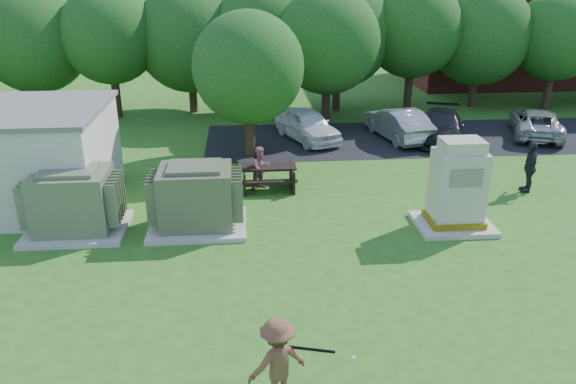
{
  "coord_description": "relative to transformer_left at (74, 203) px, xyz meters",
  "views": [
    {
      "loc": [
        -1.31,
        -11.64,
        7.68
      ],
      "look_at": [
        0.0,
        4.0,
        1.3
      ],
      "focal_mm": 35.0,
      "sensor_mm": 36.0,
      "label": 1
    }
  ],
  "objects": [
    {
      "name": "person_by_generator",
      "position": [
        12.16,
        -0.5,
        -0.08
      ],
      "size": [
        0.77,
        0.67,
        1.78
      ],
      "primitive_type": "imported",
      "rotation": [
        0.0,
        0.0,
        2.68
      ],
      "color": "#232127",
      "rests_on": "ground"
    },
    {
      "name": "tree_row",
      "position": [
        8.25,
        14.0,
        3.18
      ],
      "size": [
        41.3,
        13.3,
        7.3
      ],
      "color": "#47301E",
      "rests_on": "ground"
    },
    {
      "name": "ground",
      "position": [
        6.5,
        -4.5,
        -0.97
      ],
      "size": [
        120.0,
        120.0,
        0.0
      ],
      "primitive_type": "plane",
      "color": "#2D6619",
      "rests_on": "ground"
    },
    {
      "name": "parking_strip",
      "position": [
        13.5,
        9.0,
        -0.96
      ],
      "size": [
        20.0,
        6.0,
        0.01
      ],
      "primitive_type": "cube",
      "color": "#232326",
      "rests_on": "ground"
    },
    {
      "name": "car_dark",
      "position": [
        14.46,
        8.53,
        -0.3
      ],
      "size": [
        3.28,
        4.99,
        1.35
      ],
      "primitive_type": "imported",
      "rotation": [
        0.0,
        0.0,
        -0.33
      ],
      "color": "black",
      "rests_on": "ground"
    },
    {
      "name": "brick_building",
      "position": [
        24.5,
        22.5,
        3.03
      ],
      "size": [
        15.0,
        8.0,
        8.0
      ],
      "primitive_type": "cube",
      "color": "maroon",
      "rests_on": "ground"
    },
    {
      "name": "picnic_table",
      "position": [
        6.08,
        3.13,
        -0.43
      ],
      "size": [
        2.03,
        1.52,
        0.87
      ],
      "color": "black",
      "rests_on": "ground"
    },
    {
      "name": "generator_cabinet",
      "position": [
        11.71,
        -0.62,
        0.28
      ],
      "size": [
        2.35,
        1.92,
        2.86
      ],
      "color": "beige",
      "rests_on": "ground"
    },
    {
      "name": "transformer_left",
      "position": [
        0.0,
        0.0,
        0.0
      ],
      "size": [
        3.0,
        2.4,
        2.07
      ],
      "color": "beige",
      "rests_on": "ground"
    },
    {
      "name": "transformer_right",
      "position": [
        3.7,
        0.0,
        0.0
      ],
      "size": [
        3.0,
        2.4,
        2.07
      ],
      "color": "beige",
      "rests_on": "ground"
    },
    {
      "name": "batting_equipment",
      "position": [
        6.35,
        -7.85,
        0.19
      ],
      "size": [
        1.36,
        0.34,
        0.19
      ],
      "color": "black",
      "rests_on": "ground"
    },
    {
      "name": "car_silver_b",
      "position": [
        19.23,
        8.91,
        -0.33
      ],
      "size": [
        3.63,
        5.07,
        1.28
      ],
      "primitive_type": "imported",
      "rotation": [
        0.0,
        0.0,
        2.78
      ],
      "color": "#B2B3B7",
      "rests_on": "ground"
    },
    {
      "name": "car_white",
      "position": [
        8.22,
        9.18,
        -0.24
      ],
      "size": [
        3.16,
        4.61,
        1.46
      ],
      "primitive_type": "imported",
      "rotation": [
        0.0,
        0.0,
        0.37
      ],
      "color": "white",
      "rests_on": "ground"
    },
    {
      "name": "person_walking_right",
      "position": [
        15.43,
        2.06,
        -0.03
      ],
      "size": [
        0.72,
        1.18,
        1.88
      ],
      "primitive_type": "imported",
      "rotation": [
        0.0,
        0.0,
        4.46
      ],
      "color": "#252429",
      "rests_on": "ground"
    },
    {
      "name": "person_at_picnic",
      "position": [
        5.81,
        3.13,
        -0.17
      ],
      "size": [
        0.99,
        0.95,
        1.6
      ],
      "primitive_type": "imported",
      "rotation": [
        0.0,
        0.0,
        0.63
      ],
      "color": "#C26779",
      "rests_on": "ground"
    },
    {
      "name": "car_silver_a",
      "position": [
        12.49,
        9.0,
        -0.23
      ],
      "size": [
        2.45,
        4.72,
        1.48
      ],
      "primitive_type": "imported",
      "rotation": [
        0.0,
        0.0,
        3.35
      ],
      "color": "#A2A2A7",
      "rests_on": "ground"
    },
    {
      "name": "batter",
      "position": [
        5.7,
        -7.77,
        -0.07
      ],
      "size": [
        1.32,
        1.05,
        1.8
      ],
      "primitive_type": "imported",
      "rotation": [
        0.0,
        0.0,
        3.52
      ],
      "color": "brown",
      "rests_on": "ground"
    }
  ]
}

